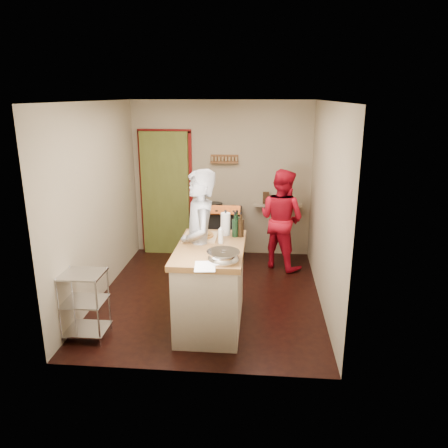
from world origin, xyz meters
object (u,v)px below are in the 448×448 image
Objects in this scene: stove at (223,233)px; wire_shelving at (84,302)px; person_stripe at (200,246)px; island at (211,284)px; person_red at (281,219)px.

stove is 2.94m from wire_shelving.
person_stripe is at bearing 26.10° from wire_shelving.
person_stripe is (-0.10, -2.02, 0.48)m from stove.
wire_shelving is at bearing -162.74° from island.
wire_shelving is 1.46m from person_stripe.
stove is 1.04m from person_red.
stove reaches higher than wire_shelving.
island is at bearing -88.52° from stove.
island is at bearing 100.88° from person_red.
person_red is (1.05, 1.76, -0.13)m from person_stripe.
island is 0.77× the size of person_stripe.
island is at bearing 17.26° from wire_shelving.
stove is at bearing 160.51° from person_stripe.
person_stripe reaches higher than wire_shelving.
person_stripe is (-0.15, 0.17, 0.41)m from island.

